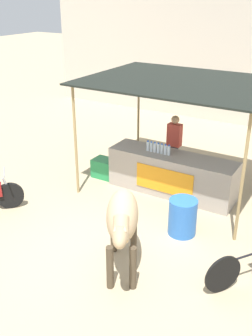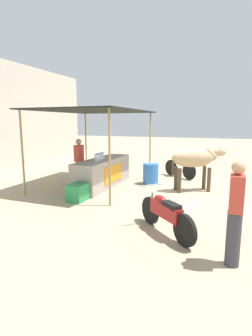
{
  "view_description": "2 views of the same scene",
  "coord_description": "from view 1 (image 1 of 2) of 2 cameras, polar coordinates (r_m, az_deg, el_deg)",
  "views": [
    {
      "loc": [
        3.38,
        -5.45,
        4.4
      ],
      "look_at": [
        -0.33,
        0.68,
        1.15
      ],
      "focal_mm": 42.0,
      "sensor_mm": 36.0,
      "label": 1
    },
    {
      "loc": [
        -8.03,
        -1.79,
        2.21
      ],
      "look_at": [
        -0.17,
        1.27,
        0.73
      ],
      "focal_mm": 28.0,
      "sensor_mm": 36.0,
      "label": 2
    }
  ],
  "objects": [
    {
      "name": "ground_plane",
      "position": [
        7.78,
        -0.52,
        -10.04
      ],
      "size": [
        60.0,
        60.0,
        0.0
      ],
      "primitive_type": "plane",
      "color": "tan"
    },
    {
      "name": "stall_counter",
      "position": [
        9.23,
        6.64,
        -0.87
      ],
      "size": [
        3.0,
        0.82,
        0.96
      ],
      "color": "#9E9389",
      "rests_on": "ground"
    },
    {
      "name": "stall_awning",
      "position": [
        8.84,
        8.13,
        11.79
      ],
      "size": [
        4.2,
        3.2,
        2.6
      ],
      "color": "black",
      "rests_on": "ground"
    },
    {
      "name": "water_bottle_row",
      "position": [
        9.09,
        4.7,
        2.89
      ],
      "size": [
        0.61,
        0.07,
        0.25
      ],
      "color": "silver",
      "rests_on": "stall_counter"
    },
    {
      "name": "vendor_behind_counter",
      "position": [
        9.84,
        6.96,
        3.08
      ],
      "size": [
        0.34,
        0.22,
        1.65
      ],
      "color": "#383842",
      "rests_on": "ground"
    },
    {
      "name": "cooler_box",
      "position": [
        10.07,
        -3.07,
        -0.02
      ],
      "size": [
        0.6,
        0.44,
        0.48
      ],
      "primitive_type": "cube",
      "color": "#268C4C",
      "rests_on": "ground"
    },
    {
      "name": "water_barrel",
      "position": [
        7.79,
        8.21,
        -7.03
      ],
      "size": [
        0.55,
        0.55,
        0.74
      ],
      "primitive_type": "cylinder",
      "color": "blue",
      "rests_on": "ground"
    },
    {
      "name": "cow",
      "position": [
        6.39,
        -0.54,
        -7.37
      ],
      "size": [
        1.21,
        1.76,
        1.44
      ],
      "color": "tan",
      "rests_on": "ground"
    },
    {
      "name": "bicycle_leaning",
      "position": [
        6.83,
        17.35,
        -13.28
      ],
      "size": [
        0.97,
        1.39,
        0.85
      ],
      "color": "black",
      "rests_on": "ground"
    }
  ]
}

